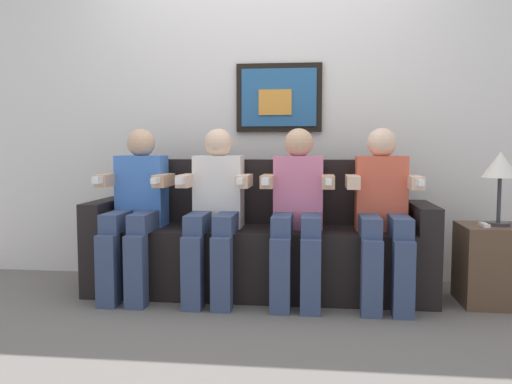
{
  "coord_description": "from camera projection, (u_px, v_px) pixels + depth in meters",
  "views": [
    {
      "loc": [
        0.39,
        -3.2,
        0.99
      ],
      "look_at": [
        0.0,
        0.15,
        0.7
      ],
      "focal_mm": 37.03,
      "sensor_mm": 36.0,
      "label": 1
    }
  ],
  "objects": [
    {
      "name": "ground_plane",
      "position": [
        253.0,
        306.0,
        3.29
      ],
      "size": [
        6.09,
        6.09,
        0.0
      ],
      "primitive_type": "plane",
      "color": "#66605B"
    },
    {
      "name": "back_wall_assembly",
      "position": [
        266.0,
        105.0,
        3.94
      ],
      "size": [
        4.68,
        0.1,
        2.6
      ],
      "color": "silver",
      "rests_on": "ground_plane"
    },
    {
      "name": "couch",
      "position": [
        259.0,
        246.0,
        3.59
      ],
      "size": [
        2.28,
        0.58,
        0.9
      ],
      "color": "black",
      "rests_on": "ground_plane"
    },
    {
      "name": "person_leftmost",
      "position": [
        136.0,
        205.0,
        3.49
      ],
      "size": [
        0.46,
        0.56,
        1.11
      ],
      "color": "#3F72CC",
      "rests_on": "ground_plane"
    },
    {
      "name": "person_left_center",
      "position": [
        215.0,
        206.0,
        3.43
      ],
      "size": [
        0.46,
        0.56,
        1.11
      ],
      "color": "white",
      "rests_on": "ground_plane"
    },
    {
      "name": "person_right_center",
      "position": [
        298.0,
        207.0,
        3.37
      ],
      "size": [
        0.46,
        0.56,
        1.11
      ],
      "color": "pink",
      "rests_on": "ground_plane"
    },
    {
      "name": "person_rightmost",
      "position": [
        383.0,
        208.0,
        3.31
      ],
      "size": [
        0.46,
        0.56,
        1.11
      ],
      "color": "#D8593F",
      "rests_on": "ground_plane"
    },
    {
      "name": "side_table_right",
      "position": [
        492.0,
        265.0,
        3.32
      ],
      "size": [
        0.4,
        0.4,
        0.5
      ],
      "color": "brown",
      "rests_on": "ground_plane"
    },
    {
      "name": "table_lamp",
      "position": [
        500.0,
        168.0,
        3.26
      ],
      "size": [
        0.22,
        0.22,
        0.46
      ],
      "color": "#333338",
      "rests_on": "side_table_right"
    },
    {
      "name": "spare_remote_on_table",
      "position": [
        484.0,
        225.0,
        3.25
      ],
      "size": [
        0.04,
        0.13,
        0.02
      ],
      "primitive_type": "cube",
      "color": "white",
      "rests_on": "side_table_right"
    }
  ]
}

